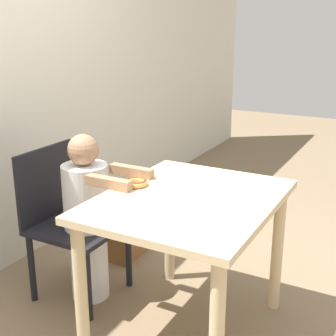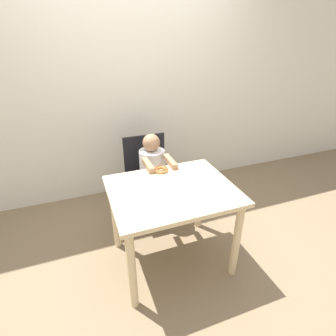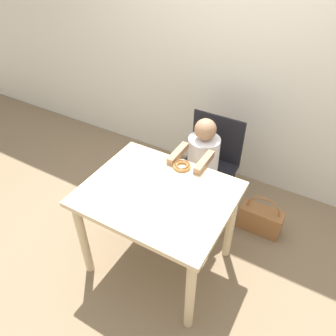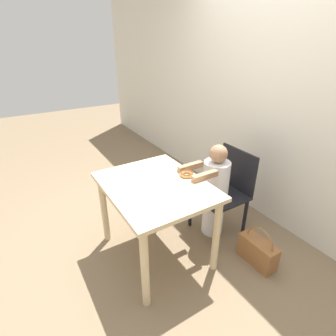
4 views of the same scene
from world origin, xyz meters
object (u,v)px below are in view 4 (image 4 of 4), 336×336
child_figure (214,191)px  donut (187,174)px  chair (225,191)px  handbag (258,251)px

child_figure → donut: size_ratio=7.61×
chair → handbag: (0.53, -0.06, -0.32)m
chair → donut: (-0.02, -0.45, 0.30)m
donut → child_figure: bearing=86.9°
donut → chair: bearing=87.8°
child_figure → handbag: (0.53, 0.07, -0.35)m
donut → handbag: 0.92m
child_figure → handbag: bearing=7.5°
child_figure → donut: 0.42m
chair → donut: chair is taller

